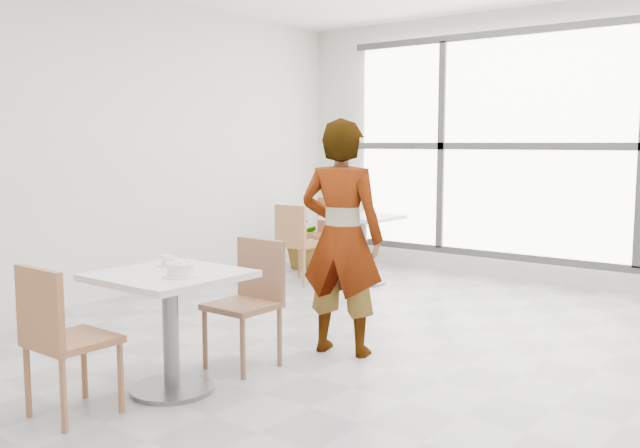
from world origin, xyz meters
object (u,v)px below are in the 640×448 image
Objects in this scene: oatmeal_bowl at (180,269)px; coffee_cup at (168,261)px; bg_chair_left_far at (327,229)px; chair_far at (250,294)px; bg_chair_left_near at (297,238)px; person at (342,238)px; plant_left at (304,242)px; chair_near at (59,332)px; bg_table_left at (363,239)px; main_table at (170,309)px.

coffee_cup is at bearing 151.17° from oatmeal_bowl.
bg_chair_left_far is at bearing 116.22° from oatmeal_bowl.
chair_far and bg_chair_left_near have the same top height.
person reaches higher than plant_left.
plant_left is at bearing -60.89° from person.
plant_left is at bearing 119.86° from oatmeal_bowl.
chair_far is at bearing -56.41° from plant_left.
chair_near is at bearing 61.24° from person.
plant_left is at bearing 164.37° from bg_table_left.
oatmeal_bowl is at bearing -116.10° from chair_near.
chair_near is 3.95m from bg_chair_left_near.
coffee_cup is 0.24× the size of plant_left.
coffee_cup reaches higher than plant_left.
main_table is 0.92× the size of chair_near.
chair_far is at bearing 101.05° from oatmeal_bowl.
oatmeal_bowl is 3.73m from bg_table_left.
oatmeal_bowl reaches higher than coffee_cup.
chair_far reaches higher than oatmeal_bowl.
bg_table_left is 0.72m from bg_chair_left_near.
person is (0.33, 0.61, 0.35)m from chair_far.
chair_far reaches higher than coffee_cup.
chair_far is at bearing -60.71° from bg_chair_left_far.
chair_near is 0.85m from coffee_cup.
person is (0.53, 1.16, 0.07)m from coffee_cup.
person is 3.49m from plant_left.
oatmeal_bowl is at bearing 67.29° from person.
person reaches higher than chair_near.
bg_table_left is 0.86× the size of bg_chair_left_near.
coffee_cup is (-0.20, -0.55, 0.28)m from chair_far.
bg_table_left is at bearing 105.59° from main_table.
plant_left is at bearing -157.99° from bg_chair_left_far.
person is at bearing 137.30° from bg_chair_left_near.
plant_left is at bearing 118.31° from main_table.
chair_far is 1.00× the size of bg_chair_left_near.
main_table is 0.92× the size of bg_chair_left_far.
person is 3.38m from bg_chair_left_far.
coffee_cup is at bearing -66.95° from bg_chair_left_far.
plant_left is at bearing 116.99° from coffee_cup.
chair_near reaches higher than main_table.
person reaches higher than chair_far.
chair_near is at bearing -116.10° from oatmeal_bowl.
chair_far is 0.65m from coffee_cup.
chair_near is 1.00× the size of bg_chair_left_far.
coffee_cup is 0.09× the size of person.
bg_chair_left_near is (-1.69, 3.08, -0.29)m from oatmeal_bowl.
chair_far reaches higher than plant_left.
chair_far is at bearing -96.64° from chair_near.
main_table is 4.31m from plant_left.
oatmeal_bowl is 0.24× the size of bg_chair_left_near.
main_table is 0.92× the size of bg_chair_left_near.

